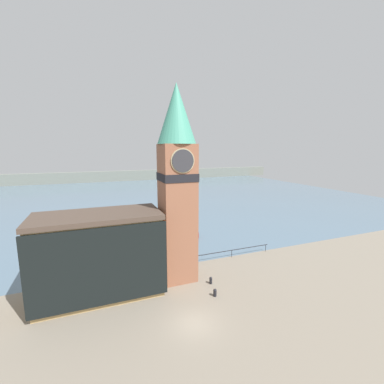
% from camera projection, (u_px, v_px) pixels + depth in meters
% --- Properties ---
extents(ground_plane, '(160.00, 160.00, 0.00)m').
position_uv_depth(ground_plane, '(195.00, 324.00, 23.31)').
color(ground_plane, gray).
extents(water, '(160.00, 120.00, 0.00)m').
position_uv_depth(water, '(117.00, 195.00, 89.23)').
color(water, slate).
rests_on(water, ground_plane).
extents(far_shoreline, '(180.00, 3.00, 5.00)m').
position_uv_depth(far_shoreline, '(109.00, 176.00, 125.53)').
color(far_shoreline, gray).
rests_on(far_shoreline, water).
extents(pier_railing, '(12.64, 0.08, 1.09)m').
position_uv_depth(pier_railing, '(232.00, 251.00, 37.56)').
color(pier_railing, '#232328').
rests_on(pier_railing, ground_plane).
extents(clock_tower, '(4.40, 4.40, 22.93)m').
position_uv_depth(clock_tower, '(177.00, 180.00, 29.76)').
color(clock_tower, '#935B42').
rests_on(clock_tower, ground_plane).
extents(pier_building, '(13.09, 6.41, 9.04)m').
position_uv_depth(pier_building, '(100.00, 255.00, 27.37)').
color(pier_building, tan).
rests_on(pier_building, ground_plane).
extents(boat_near, '(4.51, 2.22, 1.98)m').
position_uv_depth(boat_near, '(185.00, 235.00, 45.12)').
color(boat_near, maroon).
rests_on(boat_near, water).
extents(mooring_bollard_near, '(0.38, 0.38, 0.85)m').
position_uv_depth(mooring_bollard_near, '(215.00, 292.00, 27.62)').
color(mooring_bollard_near, black).
rests_on(mooring_bollard_near, ground_plane).
extents(mooring_bollard_far, '(0.35, 0.35, 0.84)m').
position_uv_depth(mooring_bollard_far, '(211.00, 280.00, 30.20)').
color(mooring_bollard_far, black).
rests_on(mooring_bollard_far, ground_plane).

